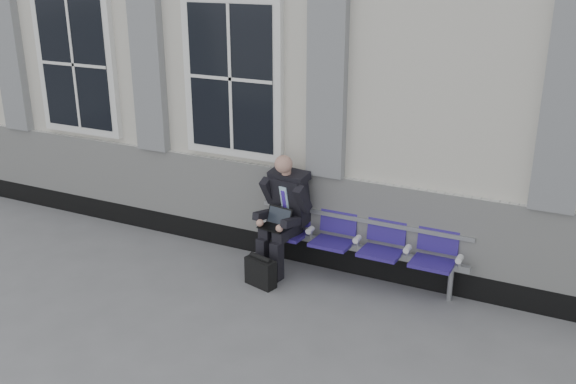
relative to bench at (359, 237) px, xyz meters
The scene contains 5 objects.
ground 2.54m from the bench, 147.75° to the right, with size 70.00×70.00×0.00m, color slate.
station_building 3.45m from the bench, 134.55° to the left, with size 14.40×4.40×4.49m.
bench is the anchor object (origin of this frame).
businessman 0.96m from the bench, behind, with size 0.63×0.84×1.46m.
briefcase 1.22m from the bench, 145.65° to the right, with size 0.41×0.25×0.39m.
Camera 1 is at (4.40, -5.19, 3.61)m, focal length 40.00 mm.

